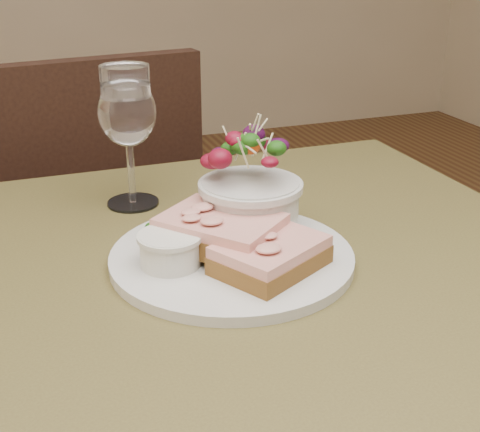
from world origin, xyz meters
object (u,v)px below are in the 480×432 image
object	(u,v)px
dinner_plate	(232,257)
sandwich_front	(270,255)
cafe_table	(246,353)
ramekin	(170,248)
salad_bowl	(251,183)
wine_glass	(127,116)
chair_far	(84,324)
sandwich_back	(221,231)

from	to	relation	value
dinner_plate	sandwich_front	distance (m)	0.06
dinner_plate	sandwich_front	bearing A→B (deg)	-62.49
cafe_table	ramekin	distance (m)	0.16
sandwich_front	salad_bowl	size ratio (longest dim) A/B	1.11
sandwich_front	wine_glass	xyz separation A→B (m)	(-0.09, 0.26, 0.10)
chair_far	sandwich_back	distance (m)	0.83
sandwich_back	wine_glass	distance (m)	0.23
chair_far	sandwich_back	size ratio (longest dim) A/B	5.63
sandwich_back	salad_bowl	xyz separation A→B (m)	(0.05, 0.04, 0.03)
ramekin	salad_bowl	world-z (taller)	salad_bowl
cafe_table	salad_bowl	size ratio (longest dim) A/B	6.30
cafe_table	dinner_plate	world-z (taller)	dinner_plate
cafe_table	dinner_plate	distance (m)	0.11
dinner_plate	cafe_table	bearing A→B (deg)	-82.82
chair_far	sandwich_front	distance (m)	0.88
wine_glass	chair_far	bearing A→B (deg)	95.19
chair_far	dinner_plate	size ratio (longest dim) A/B	3.28
chair_far	dinner_plate	bearing A→B (deg)	91.67
dinner_plate	salad_bowl	world-z (taller)	salad_bowl
cafe_table	sandwich_front	xyz separation A→B (m)	(0.02, -0.02, 0.13)
cafe_table	wine_glass	size ratio (longest dim) A/B	4.57
salad_bowl	cafe_table	bearing A→B (deg)	-113.80
sandwich_front	wine_glass	world-z (taller)	wine_glass
dinner_plate	salad_bowl	bearing A→B (deg)	50.97
cafe_table	chair_far	bearing A→B (deg)	99.22
ramekin	salad_bowl	distance (m)	0.13
chair_far	dinner_plate	world-z (taller)	chair_far
chair_far	ramekin	distance (m)	0.83
sandwich_back	sandwich_front	bearing A→B (deg)	-7.73
ramekin	sandwich_front	bearing A→B (deg)	-24.90
chair_far	dinner_plate	xyz separation A→B (m)	(0.11, -0.67, 0.46)
wine_glass	dinner_plate	bearing A→B (deg)	-72.05
cafe_table	sandwich_back	xyz separation A→B (m)	(-0.01, 0.04, 0.14)
wine_glass	salad_bowl	bearing A→B (deg)	-55.00
ramekin	salad_bowl	size ratio (longest dim) A/B	0.51
dinner_plate	sandwich_front	xyz separation A→B (m)	(0.03, -0.05, 0.02)
sandwich_back	salad_bowl	bearing A→B (deg)	90.85
sandwich_back	wine_glass	world-z (taller)	wine_glass
dinner_plate	salad_bowl	xyz separation A→B (m)	(0.04, 0.05, 0.07)
chair_far	ramekin	bearing A→B (deg)	85.61
chair_far	salad_bowl	bearing A→B (deg)	96.22
ramekin	salad_bowl	bearing A→B (deg)	26.57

